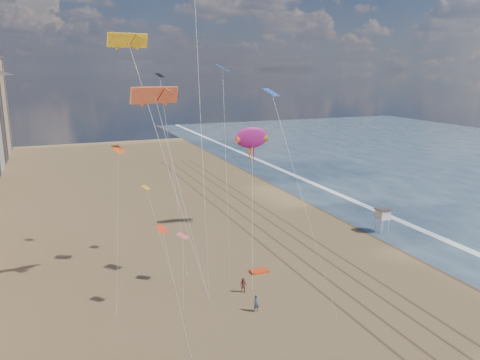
% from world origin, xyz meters
% --- Properties ---
extents(ground, '(260.00, 260.00, 0.00)m').
position_xyz_m(ground, '(0.00, 0.00, 0.00)').
color(ground, brown).
rests_on(ground, ground).
extents(wet_sand, '(260.00, 260.00, 0.00)m').
position_xyz_m(wet_sand, '(19.00, 40.00, 0.00)').
color(wet_sand, '#42301E').
rests_on(wet_sand, ground).
extents(foam, '(260.00, 260.00, 0.00)m').
position_xyz_m(foam, '(23.20, 40.00, 0.00)').
color(foam, white).
rests_on(foam, ground).
extents(tracks, '(7.68, 120.00, 0.01)m').
position_xyz_m(tracks, '(2.55, 30.00, 0.01)').
color(tracks, brown).
rests_on(tracks, ground).
extents(lifeguard_stand, '(1.94, 1.94, 3.51)m').
position_xyz_m(lifeguard_stand, '(17.14, 24.93, 2.70)').
color(lifeguard_stand, white).
rests_on(lifeguard_stand, ground).
extents(grounded_kite, '(2.10, 1.39, 0.23)m').
position_xyz_m(grounded_kite, '(-5.21, 18.87, 0.12)').
color(grounded_kite, '#FC4515').
rests_on(grounded_kite, ground).
extents(show_kite, '(6.47, 10.23, 24.42)m').
position_xyz_m(show_kite, '(0.37, 34.35, 13.52)').
color(show_kite, '#A51975').
rests_on(show_kite, ground).
extents(kite_flyer_a, '(0.70, 0.53, 1.73)m').
position_xyz_m(kite_flyer_a, '(-9.20, 10.61, 0.87)').
color(kite_flyer_a, slate).
rests_on(kite_flyer_a, ground).
extents(kite_flyer_b, '(1.01, 1.01, 1.65)m').
position_xyz_m(kite_flyer_b, '(-8.89, 14.75, 0.83)').
color(kite_flyer_b, '#97544C').
rests_on(kite_flyer_b, ground).
extents(parafoils, '(10.43, 9.53, 14.30)m').
position_xyz_m(parafoils, '(-15.21, 22.26, 26.90)').
color(parafoils, black).
rests_on(parafoils, ground).
extents(small_kites, '(16.70, 16.56, 18.51)m').
position_xyz_m(small_kites, '(-12.56, 20.60, 16.13)').
color(small_kites, black).
rests_on(small_kites, ground).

